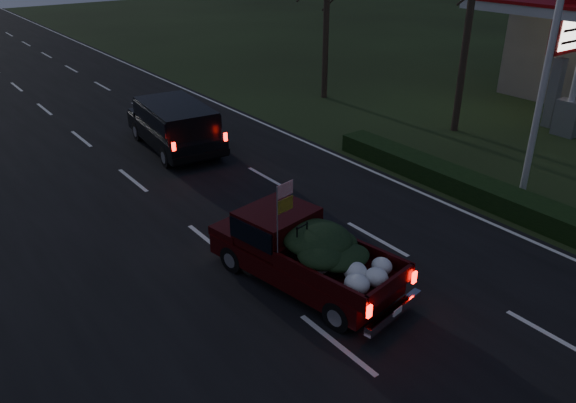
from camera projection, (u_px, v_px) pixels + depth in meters
ground at (337, 345)px, 11.01m from camera, size 120.00×120.00×0.00m
road_asphalt at (337, 344)px, 11.01m from camera, size 14.00×120.00×0.02m
hedge_row at (463, 184)px, 17.25m from camera, size 1.00×10.00×0.60m
light_pole at (559, 6)px, 15.18m from camera, size 0.50×0.90×9.16m
gas_price_pylon at (567, 33)px, 21.60m from camera, size 2.00×0.41×5.57m
gas_canopy at (572, 10)px, 23.14m from camera, size 7.10×6.10×4.88m
pickup_truck at (303, 249)px, 12.58m from camera, size 2.49×4.80×2.40m
lead_suv at (175, 122)px, 20.31m from camera, size 2.55×5.10×1.41m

